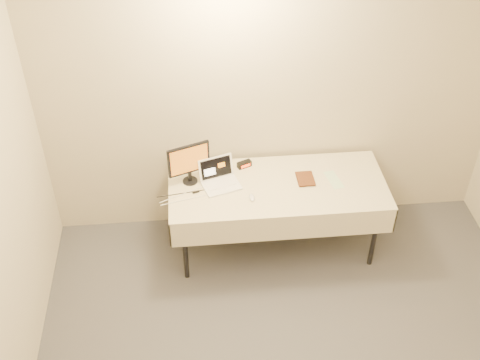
{
  "coord_description": "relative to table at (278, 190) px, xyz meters",
  "views": [
    {
      "loc": [
        -0.7,
        -1.85,
        4.0
      ],
      "look_at": [
        -0.33,
        1.99,
        0.86
      ],
      "focal_mm": 45.0,
      "sensor_mm": 36.0,
      "label": 1
    }
  ],
  "objects": [
    {
      "name": "laptop",
      "position": [
        -0.5,
        0.07,
        0.11
      ],
      "size": [
        0.37,
        0.35,
        0.21
      ],
      "rotation": [
        0.0,
        0.0,
        0.3
      ],
      "color": "white",
      "rests_on": "table"
    },
    {
      "name": "back_wall",
      "position": [
        0.0,
        0.45,
        0.67
      ],
      "size": [
        4.0,
        0.1,
        2.7
      ],
      "primitive_type": "cube",
      "color": "beige",
      "rests_on": "ground"
    },
    {
      "name": "alarm_clock",
      "position": [
        -0.26,
        0.28,
        0.09
      ],
      "size": [
        0.14,
        0.1,
        0.05
      ],
      "rotation": [
        0.0,
        0.0,
        0.41
      ],
      "color": "black",
      "rests_on": "table"
    },
    {
      "name": "table",
      "position": [
        0.0,
        0.0,
        0.0
      ],
      "size": [
        1.86,
        0.81,
        0.74
      ],
      "color": "black",
      "rests_on": "ground"
    },
    {
      "name": "paper_form",
      "position": [
        0.49,
        0.02,
        0.06
      ],
      "size": [
        0.14,
        0.26,
        0.0
      ],
      "primitive_type": "cube",
      "rotation": [
        0.0,
        0.0,
        0.2
      ],
      "color": "#C1E6B7",
      "rests_on": "table"
    },
    {
      "name": "monitor",
      "position": [
        -0.74,
        0.12,
        0.28
      ],
      "size": [
        0.35,
        0.16,
        0.38
      ],
      "rotation": [
        0.0,
        0.0,
        0.35
      ],
      "color": "black",
      "rests_on": "table"
    },
    {
      "name": "clicker",
      "position": [
        -0.24,
        -0.16,
        0.07
      ],
      "size": [
        0.06,
        0.1,
        0.02
      ],
      "primitive_type": "ellipsoid",
      "rotation": [
        0.0,
        0.0,
        0.09
      ],
      "color": "silver",
      "rests_on": "table"
    },
    {
      "name": "usb_dongle",
      "position": [
        -0.7,
        -0.03,
        0.07
      ],
      "size": [
        0.06,
        0.04,
        0.01
      ],
      "primitive_type": "cube",
      "rotation": [
        0.0,
        0.0,
        0.31
      ],
      "color": "black",
      "rests_on": "table"
    },
    {
      "name": "book",
      "position": [
        0.17,
        0.04,
        0.16
      ],
      "size": [
        0.15,
        0.02,
        0.2
      ],
      "primitive_type": "imported",
      "rotation": [
        0.0,
        0.0,
        0.01
      ],
      "color": "brown",
      "rests_on": "table"
    }
  ]
}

